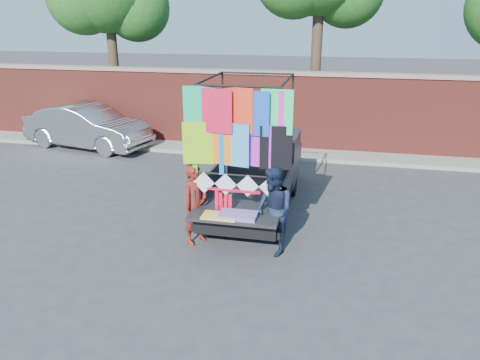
% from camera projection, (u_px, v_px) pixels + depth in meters
% --- Properties ---
extents(ground, '(90.00, 90.00, 0.00)m').
position_uv_depth(ground, '(233.00, 239.00, 9.53)').
color(ground, '#38383A').
rests_on(ground, ground).
extents(brick_wall, '(30.00, 0.45, 2.61)m').
position_uv_depth(brick_wall, '(281.00, 110.00, 15.53)').
color(brick_wall, maroon).
rests_on(brick_wall, ground).
extents(curb, '(30.00, 1.20, 0.12)m').
position_uv_depth(curb, '(277.00, 153.00, 15.31)').
color(curb, gray).
rests_on(curb, ground).
extents(pickup_truck, '(2.00, 5.02, 3.16)m').
position_uv_depth(pickup_truck, '(259.00, 170.00, 11.24)').
color(pickup_truck, black).
rests_on(pickup_truck, ground).
extents(sedan, '(4.69, 2.45, 1.47)m').
position_uv_depth(sedan, '(88.00, 126.00, 15.89)').
color(sedan, '#A8ABAF').
rests_on(sedan, ground).
extents(woman, '(0.64, 0.71, 1.63)m').
position_uv_depth(woman, '(196.00, 204.00, 9.17)').
color(woman, maroon).
rests_on(woman, ground).
extents(man, '(1.01, 1.06, 1.73)m').
position_uv_depth(man, '(273.00, 211.00, 8.74)').
color(man, '#161F38').
rests_on(man, ground).
extents(streamer_bundle, '(1.04, 0.09, 0.71)m').
position_uv_depth(streamer_bundle, '(228.00, 200.00, 8.92)').
color(streamer_bundle, red).
rests_on(streamer_bundle, ground).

